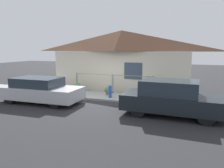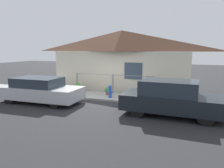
{
  "view_description": "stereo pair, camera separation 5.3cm",
  "coord_description": "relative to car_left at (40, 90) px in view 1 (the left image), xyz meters",
  "views": [
    {
      "loc": [
        4.34,
        -10.35,
        2.75
      ],
      "look_at": [
        0.48,
        0.3,
        0.9
      ],
      "focal_mm": 35.0,
      "sensor_mm": 36.0,
      "label": 1
    },
    {
      "loc": [
        4.39,
        -10.33,
        2.75
      ],
      "look_at": [
        0.48,
        0.3,
        0.9
      ],
      "focal_mm": 35.0,
      "sensor_mm": 36.0,
      "label": 2
    }
  ],
  "objects": [
    {
      "name": "potted_plant_near_hydrant",
      "position": [
        2.77,
        2.4,
        -0.28
      ],
      "size": [
        0.34,
        0.34,
        0.46
      ],
      "color": "#9E5638",
      "rests_on": "sidewalk"
    },
    {
      "name": "fire_hydrant",
      "position": [
        3.15,
        1.83,
        -0.18
      ],
      "size": [
        0.4,
        0.18,
        0.69
      ],
      "color": "blue",
      "rests_on": "sidewalk"
    },
    {
      "name": "potted_plant_by_fence",
      "position": [
        0.65,
        2.78,
        -0.24
      ],
      "size": [
        0.42,
        0.42,
        0.55
      ],
      "color": "#9E5638",
      "rests_on": "sidewalk"
    },
    {
      "name": "sidewalk",
      "position": [
        2.86,
        2.24,
        -0.59
      ],
      "size": [
        24.0,
        1.89,
        0.11
      ],
      "color": "gray",
      "rests_on": "ground_plane"
    },
    {
      "name": "house",
      "position": [
        2.86,
        4.66,
        2.41
      ],
      "size": [
        9.13,
        2.23,
        3.91
      ],
      "color": "beige",
      "rests_on": "ground_plane"
    },
    {
      "name": "ground_plane",
      "position": [
        2.86,
        1.3,
        -0.65
      ],
      "size": [
        60.0,
        60.0,
        0.0
      ],
      "primitive_type": "plane",
      "color": "#262628"
    },
    {
      "name": "car_left",
      "position": [
        0.0,
        0.0,
        0.0
      ],
      "size": [
        4.27,
        1.85,
        1.29
      ],
      "rotation": [
        0.0,
        0.0,
        0.02
      ],
      "color": "#B7B7BC",
      "rests_on": "ground_plane"
    },
    {
      "name": "fence",
      "position": [
        2.86,
        3.04,
        0.09
      ],
      "size": [
        4.9,
        0.1,
        1.14
      ],
      "color": "gray",
      "rests_on": "sidewalk"
    },
    {
      "name": "car_right",
      "position": [
        6.53,
        0.0,
        0.08
      ],
      "size": [
        4.17,
        1.87,
        1.47
      ],
      "rotation": [
        0.0,
        0.0,
        -0.04
      ],
      "color": "black",
      "rests_on": "ground_plane"
    },
    {
      "name": "potted_plant_corner",
      "position": [
        5.8,
        2.56,
        -0.31
      ],
      "size": [
        0.32,
        0.32,
        0.43
      ],
      "color": "brown",
      "rests_on": "sidewalk"
    }
  ]
}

